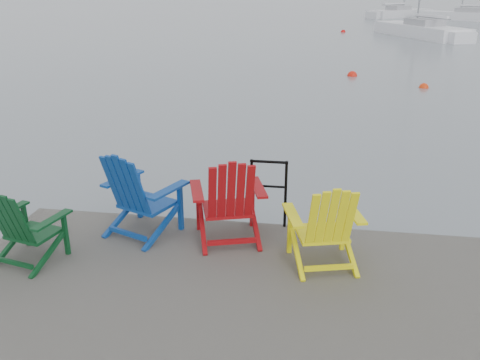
# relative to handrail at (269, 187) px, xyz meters

# --- Properties ---
(dock) EXTENTS (6.00, 5.00, 1.40)m
(dock) POSITION_rel_handrail_xyz_m (-0.25, -2.45, -0.69)
(dock) COLOR #2D2B28
(dock) RESTS_ON ground
(handrail) EXTENTS (0.48, 0.04, 0.90)m
(handrail) POSITION_rel_handrail_xyz_m (0.00, 0.00, 0.00)
(handrail) COLOR black
(handrail) RESTS_ON dock
(chair_green) EXTENTS (0.85, 0.80, 0.93)m
(chair_green) POSITION_rel_handrail_xyz_m (-2.59, -1.34, -0.07)
(chair_green) COLOR #0A3A1A
(chair_green) RESTS_ON dock
(chair_blue) EXTENTS (1.07, 1.03, 1.11)m
(chair_blue) POSITION_rel_handrail_xyz_m (-1.55, -0.48, 0.02)
(chair_blue) COLOR navy
(chair_blue) RESTS_ON dock
(chair_red) EXTENTS (1.04, 0.99, 1.10)m
(chair_red) POSITION_rel_handrail_xyz_m (-0.43, -0.49, 0.02)
(chair_red) COLOR #980B0F
(chair_red) RESTS_ON dock
(chair_yellow) EXTENTS (0.94, 0.89, 1.02)m
(chair_yellow) POSITION_rel_handrail_xyz_m (0.72, -0.92, -0.03)
(chair_yellow) COLOR #FFF50E
(chair_yellow) RESTS_ON dock
(sailboat_near) EXTENTS (5.57, 8.96, 12.07)m
(sailboat_near) POSITION_rel_handrail_xyz_m (7.44, 32.45, -0.69)
(sailboat_near) COLOR white
(sailboat_near) RESTS_ON ground
(sailboat_mid) EXTENTS (7.75, 7.62, 11.89)m
(sailboat_mid) POSITION_rel_handrail_xyz_m (9.26, 55.55, -0.69)
(sailboat_mid) COLOR silver
(sailboat_mid) RESTS_ON ground
(sailboat_far) EXTENTS (8.50, 6.37, 11.84)m
(sailboat_far) POSITION_rel_handrail_xyz_m (15.07, 51.13, -0.69)
(sailboat_far) COLOR white
(sailboat_far) RESTS_ON ground
(buoy_a) EXTENTS (0.34, 0.34, 0.34)m
(buoy_a) POSITION_rel_handrail_xyz_m (4.31, 12.86, -1.04)
(buoy_a) COLOR #F1390E
(buoy_a) RESTS_ON ground
(buoy_b) EXTENTS (0.40, 0.40, 0.40)m
(buoy_b) POSITION_rel_handrail_xyz_m (1.91, 15.03, -1.04)
(buoy_b) COLOR red
(buoy_b) RESTS_ON ground
(buoy_d) EXTENTS (0.37, 0.37, 0.37)m
(buoy_d) POSITION_rel_handrail_xyz_m (2.29, 35.32, -1.04)
(buoy_d) COLOR red
(buoy_d) RESTS_ON ground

